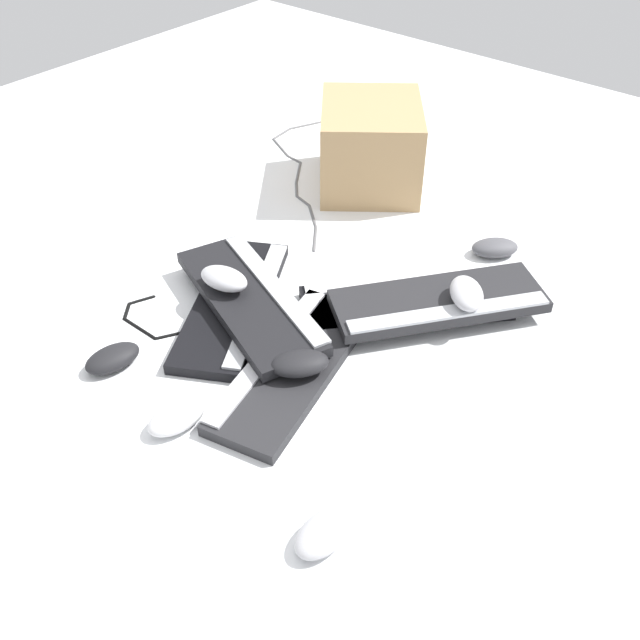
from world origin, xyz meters
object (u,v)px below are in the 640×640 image
mouse_5 (224,279)px  cardboard_box (370,146)px  mouse_0 (467,293)px  mouse_3 (113,358)px  mouse_4 (495,248)px  keyboard_0 (234,304)px  keyboard_3 (250,300)px  mouse_6 (300,364)px  keyboard_1 (293,366)px  mouse_1 (177,418)px  mouse_2 (324,533)px  keyboard_2 (405,302)px  keyboard_4 (439,302)px

mouse_5 → cardboard_box: cardboard_box is taller
mouse_0 → mouse_3: bearing=-80.4°
mouse_4 → cardboard_box: 0.45m
mouse_5 → mouse_4: bearing=50.4°
keyboard_0 → keyboard_3: size_ratio=0.98×
mouse_3 → mouse_6: 0.37m
keyboard_1 → mouse_4: size_ratio=4.21×
mouse_1 → keyboard_1: bearing=-5.5°
keyboard_1 → keyboard_3: keyboard_3 is taller
keyboard_0 → mouse_6: size_ratio=4.15×
mouse_2 → mouse_5: bearing=-118.1°
mouse_2 → mouse_3: (0.56, -0.04, 0.00)m
mouse_1 → mouse_2: size_ratio=1.00×
mouse_1 → keyboard_0: bearing=38.1°
keyboard_3 → mouse_3: (0.10, 0.28, -0.02)m
keyboard_1 → mouse_4: bearing=-99.8°
keyboard_0 → keyboard_2: 0.37m
keyboard_2 → mouse_5: size_ratio=3.88×
mouse_2 → mouse_6: 0.34m
keyboard_0 → keyboard_1: 0.23m
keyboard_1 → mouse_1: mouse_1 is taller
cardboard_box → mouse_4: bearing=168.8°
keyboard_4 → mouse_3: bearing=52.5°
mouse_4 → mouse_6: (0.07, 0.61, 0.03)m
keyboard_1 → cardboard_box: (0.33, -0.68, 0.10)m
keyboard_2 → mouse_0: size_ratio=3.88×
cardboard_box → mouse_2: bearing=123.3°
keyboard_4 → mouse_5: 0.45m
keyboard_3 → keyboard_4: size_ratio=1.05×
mouse_2 → mouse_3: same height
keyboard_4 → mouse_6: bearing=73.9°
keyboard_1 → cardboard_box: 0.76m
mouse_2 → mouse_6: bearing=-130.7°
mouse_2 → mouse_4: 0.86m
keyboard_2 → keyboard_3: bearing=45.5°
mouse_6 → mouse_5: bearing=114.9°
mouse_4 → mouse_2: bearing=55.2°
mouse_0 → cardboard_box: cardboard_box is taller
mouse_1 → mouse_5: size_ratio=1.00×
keyboard_0 → mouse_2: 0.59m
keyboard_4 → mouse_3: keyboard_4 is taller
mouse_1 → keyboard_4: bearing=-9.0°
mouse_0 → mouse_1: bearing=-63.7°
keyboard_0 → mouse_2: (-0.51, 0.31, 0.01)m
keyboard_1 → keyboard_2: same height
keyboard_2 → mouse_1: mouse_1 is taller
mouse_0 → cardboard_box: bearing=-165.3°
keyboard_2 → mouse_1: bearing=77.5°
mouse_4 → keyboard_4: bearing=48.0°
keyboard_0 → mouse_0: 0.49m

